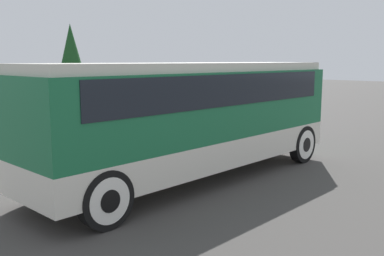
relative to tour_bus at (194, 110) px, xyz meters
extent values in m
plane|color=#423F3D|center=(-0.10, 0.00, -1.90)|extent=(120.00, 120.00, 0.00)
cube|color=silver|center=(-0.10, 0.00, -1.04)|extent=(9.50, 2.60, 0.72)
cube|color=#19663D|center=(-0.10, 0.00, 0.17)|extent=(9.50, 2.60, 1.69)
cube|color=black|center=(-0.10, 0.00, 0.58)|extent=(8.36, 2.64, 0.76)
cube|color=beige|center=(-0.10, 0.00, 1.12)|extent=(9.31, 2.39, 0.22)
cube|color=#19663D|center=(4.51, 0.00, -0.07)|extent=(0.36, 2.49, 1.93)
cylinder|color=black|center=(3.72, -1.19, -1.31)|extent=(1.16, 0.28, 1.16)
cylinder|color=silver|center=(3.72, -1.19, -1.31)|extent=(0.91, 0.30, 0.91)
cylinder|color=black|center=(3.72, -1.19, -1.31)|extent=(0.44, 0.32, 0.44)
cylinder|color=black|center=(3.72, 1.19, -1.31)|extent=(1.16, 0.28, 1.16)
cylinder|color=silver|center=(3.72, 1.19, -1.31)|extent=(0.91, 0.30, 0.91)
cylinder|color=black|center=(3.72, 1.19, -1.31)|extent=(0.44, 0.32, 0.44)
cylinder|color=black|center=(-3.74, -1.19, -1.31)|extent=(1.16, 0.28, 1.16)
cylinder|color=silver|center=(-3.74, -1.19, -1.31)|extent=(0.91, 0.30, 0.91)
cylinder|color=black|center=(-3.74, -1.19, -1.31)|extent=(0.44, 0.32, 0.44)
cylinder|color=black|center=(-3.74, 1.19, -1.31)|extent=(1.16, 0.28, 1.16)
cylinder|color=silver|center=(-3.74, 1.19, -1.31)|extent=(0.91, 0.30, 0.91)
cylinder|color=black|center=(-3.74, 1.19, -1.31)|extent=(0.44, 0.32, 0.44)
cube|color=#2D5638|center=(0.69, 4.74, -1.33)|extent=(4.61, 1.87, 0.61)
cube|color=black|center=(0.50, 4.74, -0.78)|extent=(2.40, 1.68, 0.48)
cylinder|color=black|center=(2.51, 3.90, -1.55)|extent=(0.69, 0.22, 0.69)
cylinder|color=black|center=(2.51, 3.90, -1.55)|extent=(0.26, 0.26, 0.26)
cylinder|color=black|center=(2.51, 5.58, -1.55)|extent=(0.69, 0.22, 0.69)
cylinder|color=black|center=(2.51, 5.58, -1.55)|extent=(0.26, 0.26, 0.26)
cylinder|color=black|center=(-1.13, 3.90, -1.55)|extent=(0.69, 0.22, 0.69)
cylinder|color=black|center=(-1.13, 3.90, -1.55)|extent=(0.26, 0.26, 0.26)
cylinder|color=black|center=(-1.13, 5.58, -1.55)|extent=(0.69, 0.22, 0.69)
cylinder|color=black|center=(-1.13, 5.58, -1.55)|extent=(0.26, 0.26, 0.26)
cube|color=black|center=(-1.02, 8.60, -1.31)|extent=(4.00, 1.89, 0.64)
cube|color=black|center=(-1.18, 8.60, -0.71)|extent=(2.08, 1.70, 0.55)
cylinder|color=black|center=(0.48, 7.74, -1.54)|extent=(0.72, 0.22, 0.72)
cylinder|color=black|center=(0.48, 7.74, -1.54)|extent=(0.27, 0.26, 0.27)
cylinder|color=black|center=(0.48, 9.45, -1.54)|extent=(0.72, 0.22, 0.72)
cylinder|color=black|center=(0.48, 9.45, -1.54)|extent=(0.27, 0.26, 0.27)
cylinder|color=brown|center=(9.49, 21.77, -1.01)|extent=(0.28, 0.28, 1.78)
cone|color=#19471E|center=(9.49, 21.77, 1.97)|extent=(2.08, 2.08, 4.19)
camera|label=1|loc=(-8.28, -7.72, 1.29)|focal=40.00mm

